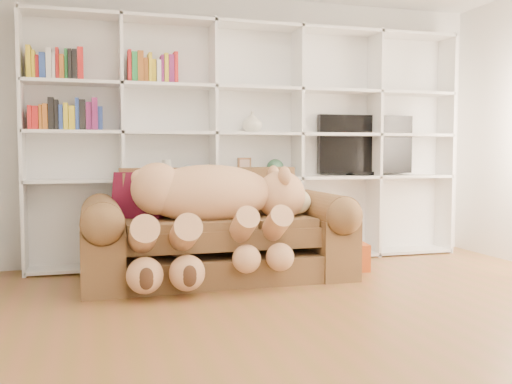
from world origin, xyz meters
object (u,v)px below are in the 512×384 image
object	(u,v)px
tv	(365,146)
teddy_bear	(212,205)
sofa	(217,237)
gift_box	(350,257)

from	to	relation	value
tv	teddy_bear	bearing A→B (deg)	-154.56
sofa	teddy_bear	distance (m)	0.37
gift_box	sofa	bearing A→B (deg)	179.47
teddy_bear	tv	size ratio (longest dim) A/B	1.54
teddy_bear	gift_box	world-z (taller)	teddy_bear
gift_box	tv	bearing A→B (deg)	54.13
sofa	tv	bearing A→B (deg)	21.30
gift_box	tv	size ratio (longest dim) A/B	0.29
teddy_bear	gift_box	bearing A→B (deg)	7.47
sofa	tv	world-z (taller)	tv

